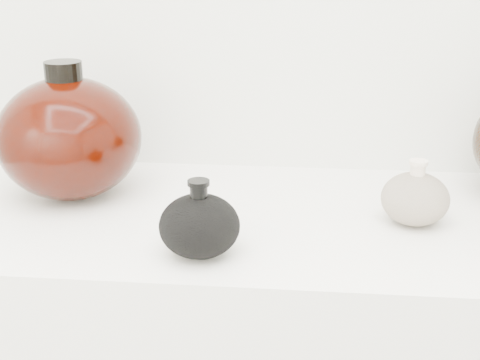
# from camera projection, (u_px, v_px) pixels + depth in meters

# --- Properties ---
(room) EXTENTS (3.04, 2.42, 2.64)m
(room) POSITION_uv_depth(u_px,v_px,m) (194.00, 13.00, 0.35)
(room) COLOR #606060
(room) RESTS_ON ground
(black_gourd_vase) EXTENTS (0.14, 0.14, 0.12)m
(black_gourd_vase) POSITION_uv_depth(u_px,v_px,m) (199.00, 225.00, 0.96)
(black_gourd_vase) COLOR black
(black_gourd_vase) RESTS_ON display_counter
(cream_gourd_vase) EXTENTS (0.14, 0.14, 0.11)m
(cream_gourd_vase) POSITION_uv_depth(u_px,v_px,m) (415.00, 198.00, 1.07)
(cream_gourd_vase) COLOR beige
(cream_gourd_vase) RESTS_ON display_counter
(left_round_pot) EXTENTS (0.31, 0.31, 0.24)m
(left_round_pot) POSITION_uv_depth(u_px,v_px,m) (69.00, 138.00, 1.16)
(left_round_pot) COLOR black
(left_round_pot) RESTS_ON display_counter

